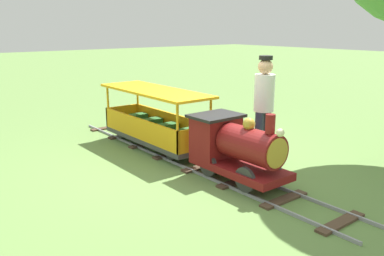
# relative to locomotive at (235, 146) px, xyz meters

# --- Properties ---
(ground_plane) EXTENTS (60.00, 60.00, 0.00)m
(ground_plane) POSITION_rel_locomotive_xyz_m (0.00, -0.82, -0.48)
(ground_plane) COLOR #608442
(track) EXTENTS (0.73, 6.05, 0.04)m
(track) POSITION_rel_locomotive_xyz_m (0.00, -1.03, -0.47)
(track) COLOR gray
(track) RESTS_ON ground_plane
(locomotive) EXTENTS (0.69, 1.45, 0.98)m
(locomotive) POSITION_rel_locomotive_xyz_m (0.00, 0.00, 0.00)
(locomotive) COLOR maroon
(locomotive) RESTS_ON ground_plane
(passenger_car) EXTENTS (0.79, 2.35, 0.97)m
(passenger_car) POSITION_rel_locomotive_xyz_m (0.00, -1.93, -0.06)
(passenger_car) COLOR #3F3F3F
(passenger_car) RESTS_ON ground_plane
(conductor_person) EXTENTS (0.30, 0.30, 1.62)m
(conductor_person) POSITION_rel_locomotive_xyz_m (-0.87, -0.29, 0.47)
(conductor_person) COLOR #282D47
(conductor_person) RESTS_ON ground_plane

